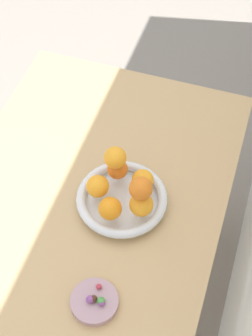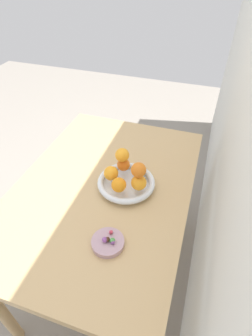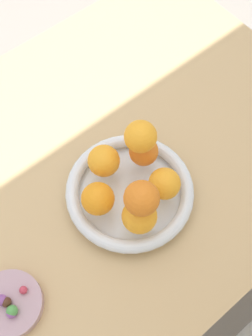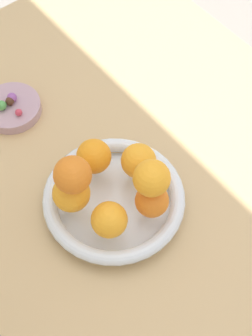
# 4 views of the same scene
# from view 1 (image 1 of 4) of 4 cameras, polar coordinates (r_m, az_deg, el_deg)

# --- Properties ---
(ground_plane) EXTENTS (6.00, 6.00, 0.00)m
(ground_plane) POSITION_cam_1_polar(r_m,az_deg,el_deg) (2.10, -3.20, -14.86)
(ground_plane) COLOR gray
(dining_table) EXTENTS (1.10, 0.76, 0.74)m
(dining_table) POSITION_cam_1_polar(r_m,az_deg,el_deg) (1.52, -4.30, -5.54)
(dining_table) COLOR tan
(dining_table) RESTS_ON ground_plane
(fruit_bowl) EXTENTS (0.25, 0.25, 0.04)m
(fruit_bowl) POSITION_cam_1_polar(r_m,az_deg,el_deg) (1.42, -0.46, -3.49)
(fruit_bowl) COLOR silver
(fruit_bowl) RESTS_ON dining_table
(candy_dish) EXTENTS (0.12, 0.12, 0.02)m
(candy_dish) POSITION_cam_1_polar(r_m,az_deg,el_deg) (1.29, -3.52, -14.58)
(candy_dish) COLOR #B28C99
(candy_dish) RESTS_ON dining_table
(orange_0) EXTENTS (0.06, 0.06, 0.06)m
(orange_0) POSITION_cam_1_polar(r_m,az_deg,el_deg) (1.35, 1.71, -4.07)
(orange_0) COLOR orange
(orange_0) RESTS_ON fruit_bowl
(orange_1) EXTENTS (0.06, 0.06, 0.06)m
(orange_1) POSITION_cam_1_polar(r_m,az_deg,el_deg) (1.40, 1.86, -1.35)
(orange_1) COLOR orange
(orange_1) RESTS_ON fruit_bowl
(orange_2) EXTENTS (0.06, 0.06, 0.06)m
(orange_2) POSITION_cam_1_polar(r_m,az_deg,el_deg) (1.42, -0.95, -0.11)
(orange_2) COLOR orange
(orange_2) RESTS_ON fruit_bowl
(orange_3) EXTENTS (0.06, 0.06, 0.06)m
(orange_3) POSITION_cam_1_polar(r_m,az_deg,el_deg) (1.39, -3.15, -2.03)
(orange_3) COLOR orange
(orange_3) RESTS_ON fruit_bowl
(orange_4) EXTENTS (0.06, 0.06, 0.06)m
(orange_4) POSITION_cam_1_polar(r_m,az_deg,el_deg) (1.35, -1.78, -4.51)
(orange_4) COLOR orange
(orange_4) RESTS_ON fruit_bowl
(orange_5) EXTENTS (0.06, 0.06, 0.06)m
(orange_5) POSITION_cam_1_polar(r_m,az_deg,el_deg) (1.37, -1.20, 1.15)
(orange_5) COLOR orange
(orange_5) RESTS_ON orange_2
(orange_6) EXTENTS (0.06, 0.06, 0.06)m
(orange_6) POSITION_cam_1_polar(r_m,az_deg,el_deg) (1.30, 1.65, -2.31)
(orange_6) COLOR orange
(orange_6) RESTS_ON orange_0
(candy_ball_0) EXTENTS (0.01, 0.01, 0.01)m
(candy_ball_0) POSITION_cam_1_polar(r_m,az_deg,el_deg) (1.29, -3.02, -13.01)
(candy_ball_0) COLOR #C6384C
(candy_ball_0) RESTS_ON candy_dish
(candy_ball_1) EXTENTS (0.02, 0.02, 0.02)m
(candy_ball_1) POSITION_cam_1_polar(r_m,az_deg,el_deg) (1.28, -3.59, -14.26)
(candy_ball_1) COLOR #472819
(candy_ball_1) RESTS_ON candy_dish
(candy_ball_2) EXTENTS (0.02, 0.02, 0.02)m
(candy_ball_2) POSITION_cam_1_polar(r_m,az_deg,el_deg) (1.27, -2.74, -14.65)
(candy_ball_2) COLOR #8C4C99
(candy_ball_2) RESTS_ON candy_dish
(candy_ball_3) EXTENTS (0.02, 0.02, 0.02)m
(candy_ball_3) POSITION_cam_1_polar(r_m,az_deg,el_deg) (1.27, -4.01, -14.32)
(candy_ball_3) COLOR #8C4C99
(candy_ball_3) RESTS_ON candy_dish
(candy_ball_4) EXTENTS (0.02, 0.02, 0.02)m
(candy_ball_4) POSITION_cam_1_polar(r_m,az_deg,el_deg) (1.27, -2.77, -14.50)
(candy_ball_4) COLOR #4C9947
(candy_ball_4) RESTS_ON candy_dish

